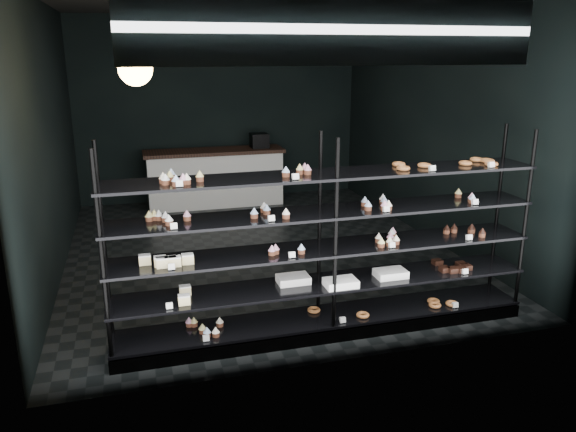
{
  "coord_description": "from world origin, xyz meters",
  "views": [
    {
      "loc": [
        -1.58,
        -7.08,
        2.6
      ],
      "look_at": [
        -0.12,
        -1.9,
        1.02
      ],
      "focal_mm": 35.0,
      "sensor_mm": 36.0,
      "label": 1
    }
  ],
  "objects": [
    {
      "name": "room",
      "position": [
        0.0,
        0.0,
        1.6
      ],
      "size": [
        5.01,
        6.01,
        3.2
      ],
      "color": "black",
      "rests_on": "ground"
    },
    {
      "name": "display_shelf",
      "position": [
        0.08,
        -2.45,
        0.63
      ],
      "size": [
        4.0,
        0.5,
        1.91
      ],
      "color": "black",
      "rests_on": "room"
    },
    {
      "name": "signage",
      "position": [
        0.0,
        -2.93,
        2.75
      ],
      "size": [
        3.3,
        0.05,
        0.5
      ],
      "color": "#0F0B3B",
      "rests_on": "room"
    },
    {
      "name": "pendant_lamp",
      "position": [
        -1.49,
        -1.52,
        2.45
      ],
      "size": [
        0.32,
        0.32,
        0.89
      ],
      "color": "black",
      "rests_on": "room"
    },
    {
      "name": "service_counter",
      "position": [
        -0.19,
        2.5,
        0.5
      ],
      "size": [
        2.39,
        0.65,
        1.23
      ],
      "color": "silver",
      "rests_on": "room"
    }
  ]
}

